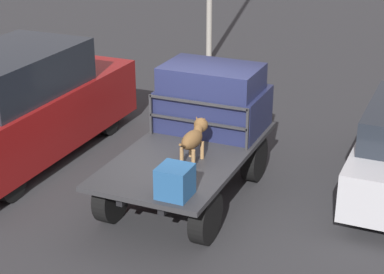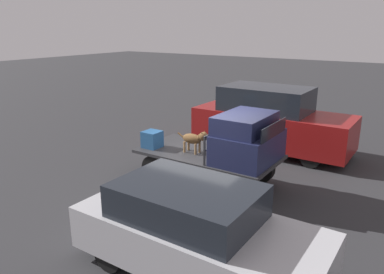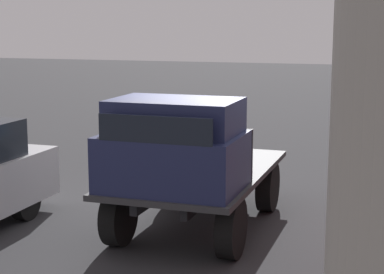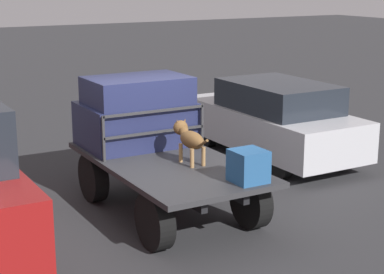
# 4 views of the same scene
# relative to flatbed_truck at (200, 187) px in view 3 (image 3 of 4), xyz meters

# --- Properties ---
(ground_plane) EXTENTS (80.00, 80.00, 0.00)m
(ground_plane) POSITION_rel_flatbed_truck_xyz_m (0.00, 0.00, -0.61)
(ground_plane) COLOR #2D2D30
(flatbed_truck) EXTENTS (3.65, 1.91, 0.87)m
(flatbed_truck) POSITION_rel_flatbed_truck_xyz_m (0.00, 0.00, 0.00)
(flatbed_truck) COLOR black
(flatbed_truck) RESTS_ON ground
(truck_cab) EXTENTS (1.29, 1.79, 1.17)m
(truck_cab) POSITION_rel_flatbed_truck_xyz_m (1.11, 0.00, 0.81)
(truck_cab) COLOR #1E2347
(truck_cab) RESTS_ON flatbed_truck
(truck_headboard) EXTENTS (0.04, 1.79, 0.72)m
(truck_headboard) POSITION_rel_flatbed_truck_xyz_m (0.42, 0.00, 0.74)
(truck_headboard) COLOR #2D2D30
(truck_headboard) RESTS_ON flatbed_truck
(dog) EXTENTS (0.97, 0.26, 0.64)m
(dog) POSITION_rel_flatbed_truck_xyz_m (-0.26, -0.24, 0.64)
(dog) COLOR #9E7547
(dog) RESTS_ON flatbed_truck
(cargo_crate) EXTENTS (0.45, 0.45, 0.45)m
(cargo_crate) POSITION_rel_flatbed_truck_xyz_m (-1.50, -0.48, 0.48)
(cargo_crate) COLOR #235184
(cargo_crate) RESTS_ON flatbed_truck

